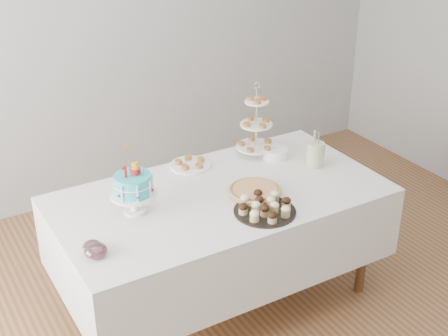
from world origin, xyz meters
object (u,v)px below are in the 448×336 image
plate_stack (275,153)px  jam_bowl_a (96,251)px  utensil_pitcher (315,153)px  tiered_stand (256,125)px  table (220,227)px  pie (255,191)px  jam_bowl_b (92,247)px  birthday_cake (134,195)px  pastry_plate (190,164)px  cupcake_tray (265,206)px

plate_stack → jam_bowl_a: bearing=-161.3°
plate_stack → utensil_pitcher: bearing=-56.2°
tiered_stand → plate_stack: tiered_stand is taller
table → utensil_pitcher: utensil_pitcher is taller
pie → utensil_pitcher: utensil_pitcher is taller
tiered_stand → utensil_pitcher: size_ratio=2.07×
table → jam_bowl_b: (-0.84, -0.19, 0.25)m
birthday_cake → jam_bowl_b: size_ratio=4.10×
pie → pastry_plate: pie is taller
jam_bowl_a → table: bearing=15.8°
tiered_stand → jam_bowl_b: bearing=-158.0°
plate_stack → utensil_pitcher: (0.15, -0.22, 0.05)m
table → utensil_pitcher: size_ratio=8.00×
pastry_plate → jam_bowl_a: size_ratio=2.24×
pie → jam_bowl_b: 1.00m
pastry_plate → jam_bowl_b: jam_bowl_b is taller
pie → tiered_stand: 0.59m
cupcake_tray → pie: cupcake_tray is taller
table → pastry_plate: size_ratio=7.45×
birthday_cake → pastry_plate: 0.64m
pastry_plate → birthday_cake: bearing=-146.5°
table → pastry_plate: bearing=87.9°
cupcake_tray → pastry_plate: 0.71m
table → birthday_cake: 0.61m
birthday_cake → pastry_plate: birthday_cake is taller
pastry_plate → jam_bowl_a: bearing=-143.2°
cupcake_tray → utensil_pitcher: (0.59, 0.32, 0.05)m
birthday_cake → cupcake_tray: size_ratio=1.14×
table → plate_stack: 0.65m
pastry_plate → tiered_stand: bearing=-7.5°
birthday_cake → pastry_plate: (0.52, 0.35, -0.09)m
tiered_stand → jam_bowl_a: 1.44m
pastry_plate → jam_bowl_a: jam_bowl_a is taller
birthday_cake → tiered_stand: size_ratio=0.79×
pastry_plate → pie: bearing=-74.7°
jam_bowl_a → utensil_pitcher: utensil_pitcher is taller
pie → jam_bowl_b: bearing=-176.5°
plate_stack → pastry_plate: bearing=162.3°
plate_stack → jam_bowl_a: (-1.39, -0.47, 0.00)m
pastry_plate → utensil_pitcher: bearing=-29.9°
jam_bowl_b → utensil_pitcher: utensil_pitcher is taller
birthday_cake → jam_bowl_b: bearing=-134.1°
jam_bowl_a → utensil_pitcher: 1.55m
cupcake_tray → pastry_plate: size_ratio=1.34×
table → tiered_stand: tiered_stand is taller
pie → jam_bowl_b: jam_bowl_b is taller
pie → pastry_plate: size_ratio=1.20×
table → plate_stack: bearing=22.9°
table → tiered_stand: bearing=36.2°
pie → jam_bowl_a: jam_bowl_a is taller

